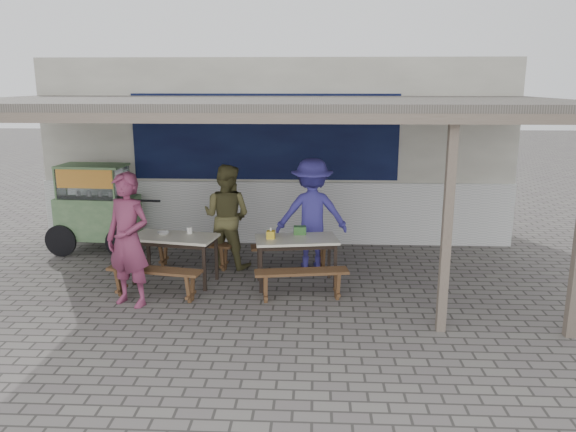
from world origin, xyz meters
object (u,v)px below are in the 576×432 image
(bench_left_street, at_px, (155,276))
(vendor_cart, at_px, (97,205))
(patron_wall_side, at_px, (227,216))
(condiment_jar, at_px, (190,230))
(patron_right_table, at_px, (312,214))
(table_right, at_px, (296,243))
(patron_street_side, at_px, (128,240))
(tissue_box, at_px, (271,235))
(bench_right_wall, at_px, (292,252))
(donation_box, at_px, (300,230))
(bench_right_street, at_px, (302,278))
(bench_left_wall, at_px, (193,249))
(condiment_bowl, at_px, (163,233))
(table_left, at_px, (174,241))

(bench_left_street, xyz_separation_m, vendor_cart, (-1.68, 2.25, 0.54))
(patron_wall_side, distance_m, condiment_jar, 0.82)
(patron_right_table, bearing_deg, table_right, 70.27)
(patron_street_side, distance_m, tissue_box, 2.08)
(bench_left_street, height_order, patron_street_side, patron_street_side)
(condiment_jar, bearing_deg, bench_right_wall, 14.70)
(bench_left_street, relative_size, vendor_cart, 0.69)
(bench_left_street, height_order, patron_wall_side, patron_wall_side)
(vendor_cart, relative_size, donation_box, 10.84)
(table_right, bearing_deg, donation_box, 70.08)
(patron_street_side, bearing_deg, patron_wall_side, 79.05)
(bench_right_street, bearing_deg, table_right, 90.00)
(bench_left_wall, relative_size, patron_street_side, 0.75)
(bench_right_street, bearing_deg, bench_left_street, 172.05)
(bench_left_street, height_order, bench_left_wall, same)
(vendor_cart, bearing_deg, table_right, -19.68)
(patron_wall_side, height_order, condiment_bowl, patron_wall_side)
(table_left, bearing_deg, patron_wall_side, 60.67)
(bench_right_wall, xyz_separation_m, patron_wall_side, (-1.10, 0.24, 0.54))
(patron_right_table, xyz_separation_m, donation_box, (-0.18, -0.66, -0.11))
(bench_right_wall, height_order, vendor_cart, vendor_cart)
(donation_box, xyz_separation_m, condiment_bowl, (-2.12, -0.13, -0.04))
(bench_left_wall, relative_size, patron_wall_side, 0.81)
(bench_right_wall, height_order, condiment_bowl, condiment_bowl)
(patron_right_table, height_order, condiment_bowl, patron_right_table)
(patron_right_table, distance_m, condiment_bowl, 2.44)
(tissue_box, bearing_deg, condiment_bowl, 175.05)
(patron_right_table, bearing_deg, bench_right_street, 79.52)
(patron_street_side, bearing_deg, patron_right_table, 56.35)
(table_left, relative_size, patron_street_side, 0.74)
(table_right, xyz_separation_m, vendor_cart, (-3.70, 1.60, 0.21))
(bench_right_wall, distance_m, vendor_cart, 3.77)
(bench_right_wall, height_order, donation_box, donation_box)
(patron_street_side, distance_m, condiment_jar, 1.25)
(bench_left_wall, height_order, table_right, table_right)
(table_left, relative_size, table_right, 1.05)
(bench_left_street, relative_size, condiment_bowl, 7.94)
(donation_box, bearing_deg, bench_right_street, -86.65)
(vendor_cart, xyz_separation_m, patron_wall_side, (2.50, -0.73, -0.00))
(bench_left_wall, bearing_deg, patron_street_side, -97.78)
(tissue_box, xyz_separation_m, condiment_bowl, (-1.69, 0.15, -0.04))
(patron_right_table, xyz_separation_m, condiment_bowl, (-2.30, -0.79, -0.15))
(vendor_cart, relative_size, tissue_box, 17.14)
(bench_left_wall, height_order, bench_right_street, same)
(table_right, relative_size, condiment_jar, 13.40)
(bench_right_street, height_order, donation_box, donation_box)
(bench_left_wall, height_order, patron_wall_side, patron_wall_side)
(patron_street_side, height_order, condiment_jar, patron_street_side)
(bench_left_wall, distance_m, tissue_box, 1.64)
(bench_left_wall, xyz_separation_m, patron_street_side, (-0.53, -1.61, 0.60))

